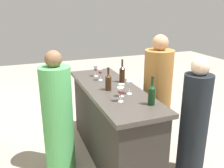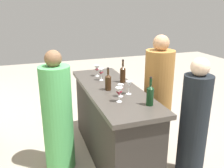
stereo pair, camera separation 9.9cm
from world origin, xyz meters
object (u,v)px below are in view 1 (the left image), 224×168
wine_glass_far_center (121,92)px  person_center_guest (194,124)px  wine_glass_far_left (100,72)px  person_right_guest (58,118)px  wine_glass_near_center (122,88)px  wine_glass_near_right (96,69)px  wine_bottle_second_left_amber_brown (108,82)px  wine_glass_near_left (129,85)px  wine_bottle_center_amber_brown (122,74)px  person_left_guest (157,99)px  wine_bottle_leftmost_dark_green (152,94)px

wine_glass_far_center → person_center_guest: bearing=-105.6°
wine_glass_far_left → person_right_guest: 0.84m
wine_glass_near_center → wine_glass_near_right: size_ratio=0.91×
wine_glass_near_center → wine_bottle_second_left_amber_brown: bearing=13.6°
wine_glass_near_left → wine_bottle_center_amber_brown: bearing=-12.7°
wine_glass_far_left → wine_glass_near_left: bearing=-166.9°
wine_bottle_center_amber_brown → person_center_guest: bearing=-148.2°
person_center_guest → person_right_guest: person_right_guest is taller
wine_bottle_second_left_amber_brown → person_right_guest: (0.07, 0.62, -0.40)m
wine_glass_near_center → person_center_guest: person_center_guest is taller
wine_bottle_second_left_amber_brown → wine_glass_near_center: 0.26m
wine_glass_near_center → wine_glass_far_center: bearing=153.0°
person_right_guest → person_center_guest: bearing=-28.6°
wine_glass_far_left → person_left_guest: bearing=-118.3°
wine_bottle_leftmost_dark_green → wine_glass_near_center: size_ratio=2.08×
person_center_guest → wine_glass_near_left: bearing=-23.0°
wine_glass_near_center → wine_glass_far_center: (-0.14, 0.07, 0.01)m
wine_bottle_second_left_amber_brown → person_left_guest: size_ratio=0.17×
wine_bottle_center_amber_brown → wine_glass_near_center: wine_bottle_center_amber_brown is taller
wine_glass_near_right → wine_bottle_second_left_amber_brown: bearing=176.8°
wine_bottle_leftmost_dark_green → wine_bottle_second_left_amber_brown: bearing=24.0°
wine_glass_near_left → person_center_guest: bearing=-123.0°
wine_bottle_center_amber_brown → wine_glass_near_right: 0.46m
wine_glass_near_right → person_left_guest: bearing=-130.2°
wine_glass_near_right → person_center_guest: (-1.24, -0.77, -0.41)m
wine_glass_far_center → person_left_guest: person_left_guest is taller
wine_glass_near_left → wine_glass_near_center: 0.13m
wine_bottle_center_amber_brown → wine_glass_near_right: size_ratio=1.92×
wine_glass_near_center → wine_bottle_leftmost_dark_green: bearing=-148.8°
wine_bottle_leftmost_dark_green → wine_bottle_second_left_amber_brown: size_ratio=1.08×
wine_glass_far_center → person_right_guest: bearing=52.7°
wine_bottle_second_left_amber_brown → wine_glass_near_center: (-0.26, -0.06, -0.01)m
wine_glass_near_right → wine_glass_far_left: (-0.21, 0.00, 0.00)m
wine_bottle_leftmost_dark_green → person_right_guest: 1.16m
wine_bottle_second_left_amber_brown → wine_glass_far_center: (-0.39, 0.01, 0.00)m
person_right_guest → wine_glass_far_left: bearing=24.8°
person_left_guest → wine_bottle_center_amber_brown: bearing=-38.4°
wine_glass_near_center → wine_glass_far_center: wine_glass_far_center is taller
wine_bottle_second_left_amber_brown → wine_glass_near_left: 0.28m
wine_bottle_leftmost_dark_green → person_center_guest: 0.69m
wine_bottle_leftmost_dark_green → wine_glass_far_left: size_ratio=1.86×
wine_glass_near_center → person_right_guest: bearing=64.2°
wine_glass_far_left → person_center_guest: bearing=-143.2°
wine_bottle_leftmost_dark_green → wine_glass_far_left: 1.01m
person_left_guest → person_right_guest: person_left_guest is taller
person_center_guest → wine_bottle_second_left_amber_brown: bearing=-27.6°
wine_bottle_second_left_amber_brown → person_left_guest: 0.79m
wine_glass_near_center → wine_glass_far_left: 0.67m
wine_glass_near_left → person_right_guest: person_right_guest is taller
wine_bottle_leftmost_dark_green → wine_glass_far_center: (0.19, 0.27, -0.00)m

